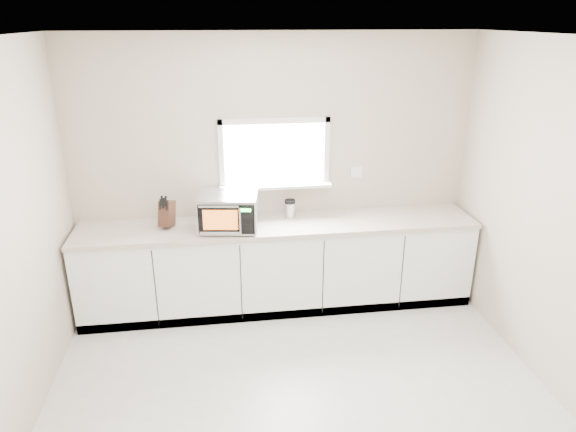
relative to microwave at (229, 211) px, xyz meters
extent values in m
plane|color=beige|center=(0.48, -1.61, -1.10)|extent=(4.00, 4.00, 0.00)
cube|color=#BFA997|center=(0.48, 0.39, 0.25)|extent=(4.00, 0.02, 2.70)
cube|color=white|center=(0.48, 0.38, 0.45)|extent=(1.00, 0.02, 0.60)
cube|color=white|center=(0.48, 0.31, 0.13)|extent=(1.12, 0.16, 0.03)
cube|color=white|center=(0.48, 0.36, 0.77)|extent=(1.10, 0.04, 0.05)
cube|color=white|center=(0.48, 0.36, 0.12)|extent=(1.10, 0.04, 0.05)
cube|color=white|center=(-0.04, 0.36, 0.45)|extent=(0.05, 0.04, 0.70)
cube|color=white|center=(1.01, 0.36, 0.45)|extent=(0.05, 0.04, 0.70)
cube|color=white|center=(1.33, 0.38, 0.22)|extent=(0.12, 0.01, 0.12)
cube|color=white|center=(0.48, 0.09, -0.66)|extent=(3.92, 0.60, 0.88)
cube|color=beige|center=(0.48, 0.08, -0.20)|extent=(3.92, 0.64, 0.04)
cylinder|color=black|center=(-0.24, -0.12, -0.17)|extent=(0.03, 0.03, 0.02)
cylinder|color=black|center=(-0.20, 0.20, -0.17)|extent=(0.03, 0.03, 0.02)
cylinder|color=black|center=(0.20, -0.18, -0.17)|extent=(0.03, 0.03, 0.02)
cylinder|color=black|center=(0.25, 0.13, -0.17)|extent=(0.03, 0.03, 0.02)
cube|color=silver|center=(0.00, 0.01, 0.00)|extent=(0.59, 0.48, 0.32)
cube|color=black|center=(-0.03, -0.20, 0.00)|extent=(0.51, 0.08, 0.28)
cube|color=orange|center=(-0.08, -0.20, 0.00)|extent=(0.31, 0.05, 0.19)
cylinder|color=silver|center=(0.09, -0.24, 0.00)|extent=(0.02, 0.02, 0.25)
cube|color=black|center=(0.15, -0.23, 0.00)|extent=(0.13, 0.02, 0.28)
cube|color=#19FF33|center=(0.15, -0.24, 0.09)|extent=(0.09, 0.02, 0.03)
cube|color=silver|center=(0.00, 0.01, 0.16)|extent=(0.59, 0.48, 0.01)
cube|color=#402216|center=(-0.59, 0.14, -0.04)|extent=(0.17, 0.25, 0.28)
cube|color=black|center=(-0.63, 0.10, 0.07)|extent=(0.03, 0.05, 0.10)
cube|color=black|center=(-0.60, 0.09, 0.08)|extent=(0.03, 0.05, 0.10)
cube|color=black|center=(-0.57, 0.08, 0.06)|extent=(0.03, 0.05, 0.10)
cube|color=black|center=(-0.62, 0.09, 0.10)|extent=(0.03, 0.05, 0.10)
cube|color=black|center=(-0.58, 0.08, 0.10)|extent=(0.03, 0.05, 0.10)
cylinder|color=#9F603D|center=(0.04, 0.33, -0.03)|extent=(0.31, 0.07, 0.31)
cylinder|color=silver|center=(0.62, 0.23, -0.10)|extent=(0.13, 0.13, 0.15)
cylinder|color=black|center=(0.62, 0.23, -0.01)|extent=(0.13, 0.13, 0.04)
camera|label=1|loc=(-0.07, -4.56, 1.72)|focal=32.00mm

